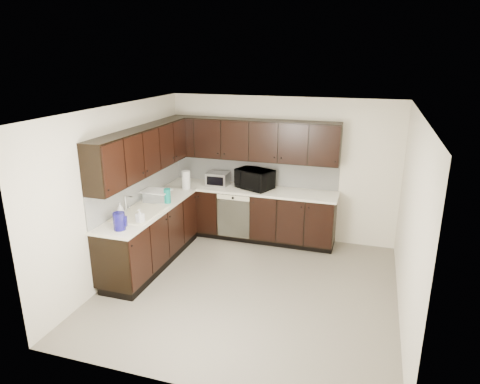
{
  "coord_description": "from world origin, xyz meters",
  "views": [
    {
      "loc": [
        1.48,
        -5.15,
        3.16
      ],
      "look_at": [
        -0.33,
        0.6,
        1.22
      ],
      "focal_mm": 32.0,
      "sensor_mm": 36.0,
      "label": 1
    }
  ],
  "objects_px": {
    "microwave": "(254,179)",
    "storage_bin": "(157,196)",
    "blue_pitcher": "(119,221)",
    "toaster_oven": "(218,179)",
    "sink": "(139,218)"
  },
  "relations": [
    {
      "from": "toaster_oven",
      "to": "blue_pitcher",
      "type": "distance_m",
      "value": 2.36
    },
    {
      "from": "blue_pitcher",
      "to": "microwave",
      "type": "bearing_deg",
      "value": 42.33
    },
    {
      "from": "microwave",
      "to": "sink",
      "type": "bearing_deg",
      "value": -103.38
    },
    {
      "from": "storage_bin",
      "to": "blue_pitcher",
      "type": "relative_size",
      "value": 1.74
    },
    {
      "from": "blue_pitcher",
      "to": "sink",
      "type": "bearing_deg",
      "value": 75.26
    },
    {
      "from": "storage_bin",
      "to": "microwave",
      "type": "bearing_deg",
      "value": 40.29
    },
    {
      "from": "storage_bin",
      "to": "blue_pitcher",
      "type": "bearing_deg",
      "value": -85.31
    },
    {
      "from": "microwave",
      "to": "toaster_oven",
      "type": "bearing_deg",
      "value": -154.88
    },
    {
      "from": "toaster_oven",
      "to": "blue_pitcher",
      "type": "relative_size",
      "value": 1.59
    },
    {
      "from": "storage_bin",
      "to": "blue_pitcher",
      "type": "xyz_separation_m",
      "value": [
        0.1,
        -1.22,
        0.04
      ]
    },
    {
      "from": "microwave",
      "to": "storage_bin",
      "type": "bearing_deg",
      "value": -117.02
    },
    {
      "from": "sink",
      "to": "storage_bin",
      "type": "relative_size",
      "value": 1.97
    },
    {
      "from": "sink",
      "to": "microwave",
      "type": "distance_m",
      "value": 2.16
    },
    {
      "from": "microwave",
      "to": "toaster_oven",
      "type": "xyz_separation_m",
      "value": [
        -0.67,
        -0.03,
        -0.05
      ]
    },
    {
      "from": "toaster_oven",
      "to": "storage_bin",
      "type": "height_order",
      "value": "toaster_oven"
    }
  ]
}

